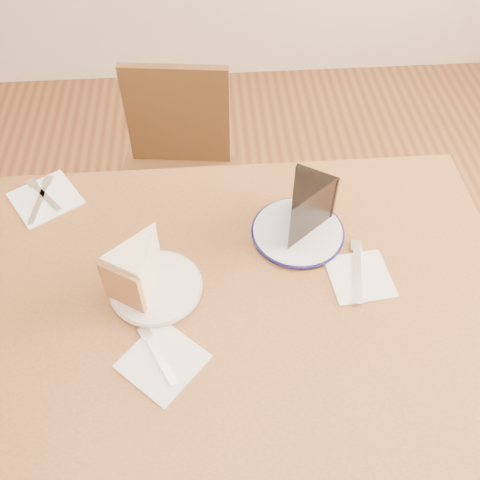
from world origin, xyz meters
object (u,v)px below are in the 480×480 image
object	(u,v)px
table	(233,319)
carrot_cake	(142,264)
plate_cream	(156,287)
chocolate_cake	(302,212)
chair_far	(178,182)
plate_navy	(298,232)

from	to	relation	value
table	carrot_cake	bearing A→B (deg)	166.55
table	plate_cream	bearing A→B (deg)	171.40
plate_cream	table	bearing A→B (deg)	-8.60
carrot_cake	plate_cream	bearing A→B (deg)	-9.26
carrot_cake	chocolate_cake	distance (m)	0.37
plate_cream	carrot_cake	distance (m)	0.07
chair_far	chocolate_cake	distance (m)	0.70
plate_cream	carrot_cake	xyz separation A→B (m)	(-0.02, 0.02, 0.06)
table	plate_navy	bearing A→B (deg)	44.31
plate_cream	plate_navy	size ratio (longest dim) A/B	0.92
table	plate_navy	size ratio (longest dim) A/B	5.90
plate_cream	plate_navy	bearing A→B (deg)	22.40
plate_navy	carrot_cake	xyz separation A→B (m)	(-0.34, -0.11, 0.06)
chair_far	carrot_cake	bearing A→B (deg)	93.23
chair_far	carrot_cake	size ratio (longest dim) A/B	6.36
chair_far	plate_cream	distance (m)	0.72
table	plate_navy	distance (m)	0.25
plate_navy	carrot_cake	size ratio (longest dim) A/B	1.62
plate_cream	carrot_cake	world-z (taller)	carrot_cake
plate_navy	chair_far	bearing A→B (deg)	120.50
plate_navy	carrot_cake	distance (m)	0.36
chair_far	chocolate_cake	bearing A→B (deg)	127.92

